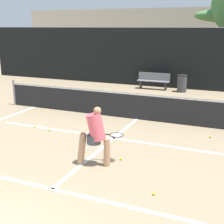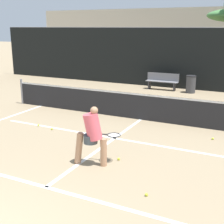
% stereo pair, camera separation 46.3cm
% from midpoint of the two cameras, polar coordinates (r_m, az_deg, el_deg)
% --- Properties ---
extents(court_baseline_near, '(11.00, 0.10, 0.01)m').
position_cam_midpoint_polar(court_baseline_near, '(6.80, -12.88, -13.58)').
color(court_baseline_near, white).
rests_on(court_baseline_near, ground).
extents(court_service_line, '(8.25, 0.10, 0.01)m').
position_cam_midpoint_polar(court_service_line, '(9.40, -1.10, -4.81)').
color(court_service_line, white).
rests_on(court_service_line, ground).
extents(court_center_mark, '(0.10, 5.47, 0.01)m').
position_cam_midpoint_polar(court_center_mark, '(8.93, -2.59, -5.96)').
color(court_center_mark, white).
rests_on(court_center_mark, ground).
extents(net, '(11.09, 0.09, 1.07)m').
position_cam_midpoint_polar(net, '(11.18, 3.44, 1.19)').
color(net, slate).
rests_on(net, ground).
extents(fence_back, '(24.00, 0.06, 3.21)m').
position_cam_midpoint_polar(fence_back, '(17.09, 10.88, 9.59)').
color(fence_back, black).
rests_on(fence_back, ground).
extents(player_practicing, '(1.08, 0.75, 1.47)m').
position_cam_midpoint_polar(player_practicing, '(7.42, -4.84, -4.11)').
color(player_practicing, tan).
rests_on(player_practicing, ground).
extents(tennis_ball_scattered_0, '(0.07, 0.07, 0.07)m').
position_cam_midpoint_polar(tennis_ball_scattered_0, '(10.75, -15.13, -2.57)').
color(tennis_ball_scattered_0, '#D1E033').
rests_on(tennis_ball_scattered_0, ground).
extents(tennis_ball_scattered_1, '(0.07, 0.07, 0.07)m').
position_cam_midpoint_polar(tennis_ball_scattered_1, '(9.82, 16.25, -4.38)').
color(tennis_ball_scattered_1, '#D1E033').
rests_on(tennis_ball_scattered_1, ground).
extents(tennis_ball_scattered_3, '(0.07, 0.07, 0.07)m').
position_cam_midpoint_polar(tennis_ball_scattered_3, '(7.92, -0.01, -8.56)').
color(tennis_ball_scattered_3, '#D1E033').
rests_on(tennis_ball_scattered_3, ground).
extents(tennis_ball_scattered_4, '(0.07, 0.07, 0.07)m').
position_cam_midpoint_polar(tennis_ball_scattered_4, '(10.28, -12.69, -3.24)').
color(tennis_ball_scattered_4, '#D1E033').
rests_on(tennis_ball_scattered_4, ground).
extents(tennis_ball_scattered_6, '(0.07, 0.07, 0.07)m').
position_cam_midpoint_polar(tennis_ball_scattered_6, '(6.45, 5.60, -14.64)').
color(tennis_ball_scattered_6, '#D1E033').
rests_on(tennis_ball_scattered_6, ground).
extents(courtside_bench, '(1.71, 0.41, 0.86)m').
position_cam_midpoint_polar(courtside_bench, '(16.79, 6.83, 5.77)').
color(courtside_bench, slate).
rests_on(courtside_bench, ground).
extents(trash_bin, '(0.49, 0.49, 0.87)m').
position_cam_midpoint_polar(trash_bin, '(16.27, 11.88, 5.13)').
color(trash_bin, '#3F3F42').
rests_on(trash_bin, ground).
extents(tree_mid, '(3.95, 3.95, 4.39)m').
position_cam_midpoint_polar(tree_mid, '(22.87, 19.32, 16.22)').
color(tree_mid, brown).
rests_on(tree_mid, ground).
extents(building_far, '(36.00, 2.40, 4.83)m').
position_cam_midpoint_polar(building_far, '(29.77, 16.52, 13.20)').
color(building_far, beige).
rests_on(building_far, ground).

